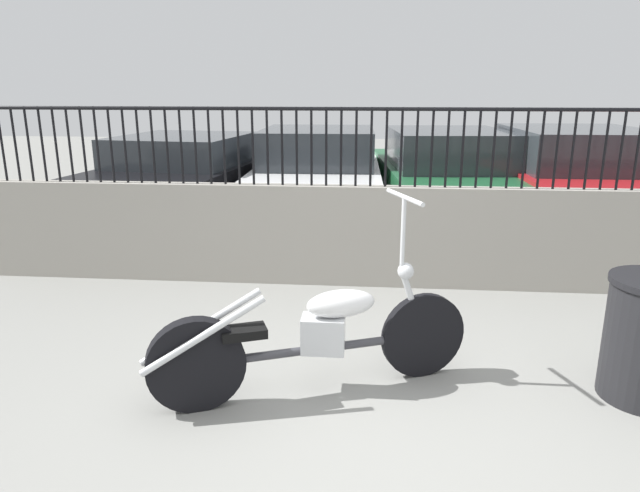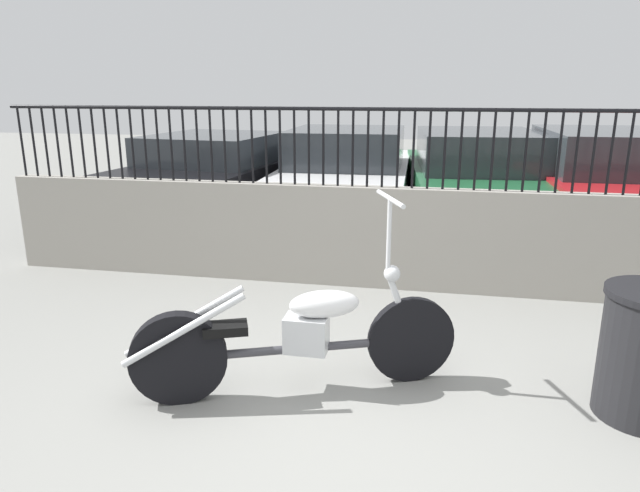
{
  "view_description": "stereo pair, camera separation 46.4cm",
  "coord_description": "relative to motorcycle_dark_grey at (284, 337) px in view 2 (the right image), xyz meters",
  "views": [
    {
      "loc": [
        -0.06,
        -2.92,
        1.94
      ],
      "look_at": [
        -0.47,
        1.53,
        0.7
      ],
      "focal_mm": 32.0,
      "sensor_mm": 36.0,
      "label": 1
    },
    {
      "loc": [
        0.4,
        -2.86,
        1.94
      ],
      "look_at": [
        -0.47,
        1.53,
        0.7
      ],
      "focal_mm": 32.0,
      "sensor_mm": 36.0,
      "label": 2
    }
  ],
  "objects": [
    {
      "name": "car_red",
      "position": [
        3.13,
        4.71,
        0.33
      ],
      "size": [
        1.96,
        4.61,
        1.43
      ],
      "rotation": [
        0.0,
        0.0,
        1.59
      ],
      "color": "black",
      "rests_on": "ground_plane"
    },
    {
      "name": "ground_plane",
      "position": [
        0.48,
        -0.43,
        -0.39
      ],
      "size": [
        40.0,
        40.0,
        0.0
      ],
      "primitive_type": "plane",
      "color": "gray"
    },
    {
      "name": "car_black",
      "position": [
        -2.32,
        4.98,
        0.27
      ],
      "size": [
        2.31,
        4.16,
        1.28
      ],
      "rotation": [
        0.0,
        0.0,
        1.46
      ],
      "color": "black",
      "rests_on": "ground_plane"
    },
    {
      "name": "low_wall",
      "position": [
        0.48,
        2.21,
        0.12
      ],
      "size": [
        8.1,
        0.18,
        1.01
      ],
      "color": "#9E998E",
      "rests_on": "ground_plane"
    },
    {
      "name": "fence_railing",
      "position": [
        0.48,
        2.21,
        1.11
      ],
      "size": [
        8.1,
        0.04,
        0.76
      ],
      "color": "black",
      "rests_on": "low_wall"
    },
    {
      "name": "car_white",
      "position": [
        -0.39,
        5.33,
        0.29
      ],
      "size": [
        1.9,
        4.13,
        1.36
      ],
      "rotation": [
        0.0,
        0.0,
        1.6
      ],
      "color": "black",
      "rests_on": "ground_plane"
    },
    {
      "name": "car_green",
      "position": [
        1.47,
        4.98,
        0.31
      ],
      "size": [
        2.07,
        4.42,
        1.38
      ],
      "rotation": [
        0.0,
        0.0,
        1.66
      ],
      "color": "black",
      "rests_on": "ground_plane"
    },
    {
      "name": "motorcycle_dark_grey",
      "position": [
        0.0,
        0.0,
        0.0
      ],
      "size": [
        2.06,
        0.96,
        1.3
      ],
      "rotation": [
        0.0,
        0.0,
        0.38
      ],
      "color": "black",
      "rests_on": "ground_plane"
    }
  ]
}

